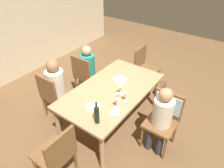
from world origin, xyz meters
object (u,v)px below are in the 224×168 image
at_px(chair_far_left, 53,94).
at_px(wine_glass_far, 117,101).
at_px(person_man_guest, 161,116).
at_px(person_woman_host, 57,84).
at_px(dining_table, 112,93).
at_px(chair_right_end, 144,66).
at_px(wine_glass_near_left, 126,95).
at_px(person_man_bearded, 89,67).
at_px(wine_bottle_tall_green, 97,114).
at_px(chair_far_right, 85,73).
at_px(dinner_plate_guest_left, 120,79).
at_px(chair_near, 165,113).
at_px(chair_left_end, 57,154).
at_px(handbag, 161,89).
at_px(wine_glass_centre, 120,89).
at_px(wine_glass_near_right, 118,96).
at_px(dinner_plate_host, 94,107).

xyz_separation_m(chair_far_left, wine_glass_far, (0.18, -1.20, 0.29)).
bearing_deg(person_man_guest, person_woman_host, 11.33).
bearing_deg(wine_glass_far, dining_table, 44.67).
relative_size(chair_right_end, wine_glass_near_left, 6.17).
relative_size(chair_far_left, person_man_bearded, 0.84).
bearing_deg(dining_table, wine_bottle_tall_green, -158.98).
xyz_separation_m(chair_far_right, dinner_plate_guest_left, (-0.02, -0.84, 0.19)).
height_order(chair_right_end, dinner_plate_guest_left, chair_right_end).
bearing_deg(wine_glass_near_left, dinner_plate_guest_left, 42.00).
relative_size(chair_near, chair_left_end, 1.00).
relative_size(chair_near, wine_bottle_tall_green, 2.70).
distance_m(wine_glass_near_left, handbag, 1.58).
xyz_separation_m(person_man_guest, wine_glass_centre, (-0.01, 0.71, 0.19)).
xyz_separation_m(chair_near, person_man_guest, (-0.15, 0.00, 0.05)).
distance_m(person_man_guest, wine_glass_near_right, 0.68).
bearing_deg(dinner_plate_host, chair_far_left, 88.48).
distance_m(chair_far_right, wine_bottle_tall_green, 1.59).
height_order(dining_table, chair_near, chair_near).
relative_size(chair_left_end, handbag, 3.29).
distance_m(chair_near, wine_glass_centre, 0.76).
bearing_deg(wine_glass_near_right, chair_far_left, 104.79).
height_order(wine_glass_far, handbag, wine_glass_far).
distance_m(chair_far_right, handbag, 1.63).
distance_m(chair_near, dinner_plate_guest_left, 0.96).
xyz_separation_m(dining_table, wine_glass_near_right, (-0.19, -0.25, 0.18)).
distance_m(chair_far_left, chair_far_right, 0.82).
distance_m(person_man_guest, wine_glass_centre, 0.73).
height_order(person_man_guest, dinner_plate_host, person_man_guest).
height_order(chair_left_end, wine_bottle_tall_green, wine_bottle_tall_green).
distance_m(wine_glass_near_right, handbag, 1.65).
height_order(person_woman_host, dinner_plate_host, person_woman_host).
bearing_deg(person_woman_host, wine_glass_centre, 18.02).
relative_size(chair_far_right, wine_glass_near_left, 6.17).
height_order(chair_far_right, dinner_plate_guest_left, chair_far_right).
xyz_separation_m(dinner_plate_host, handbag, (1.81, -0.30, -0.62)).
relative_size(chair_left_end, person_man_guest, 0.83).
distance_m(person_man_guest, wine_bottle_tall_green, 0.95).
distance_m(person_man_bearded, wine_glass_far, 1.42).
distance_m(chair_right_end, wine_glass_near_right, 1.55).
relative_size(person_man_bearded, handbag, 3.91).
height_order(person_man_bearded, wine_glass_far, person_man_bearded).
bearing_deg(wine_glass_far, chair_far_right, 62.16).
height_order(dining_table, chair_left_end, chair_left_end).
xyz_separation_m(dinner_plate_guest_left, handbag, (0.99, -0.40, -0.62)).
bearing_deg(person_man_guest, dining_table, -1.65).
height_order(dining_table, dinner_plate_host, dinner_plate_host).
relative_size(dining_table, chair_near, 1.97).
xyz_separation_m(wine_bottle_tall_green, dinner_plate_guest_left, (1.02, 0.32, -0.14)).
height_order(person_man_bearded, handbag, person_man_bearded).
xyz_separation_m(chair_near, wine_glass_near_right, (-0.32, 0.63, 0.23)).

